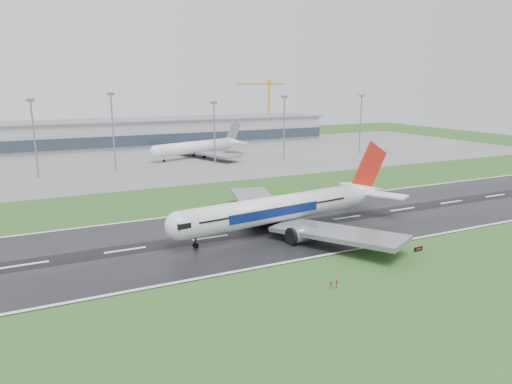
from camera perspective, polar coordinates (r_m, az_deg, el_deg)
ground at (r=120.09m, az=3.37°, el=-4.32°), size 520.00×520.00×0.00m
runway at (r=120.08m, az=3.37°, el=-4.30°), size 400.00×45.00×0.10m
apron at (r=234.68m, az=-11.61°, el=3.98°), size 400.00×130.00×0.08m
terminal at (r=291.91m, az=-14.61°, el=7.02°), size 240.00×36.00×15.00m
main_airliner at (r=115.98m, az=4.25°, el=0.10°), size 73.78×71.04×19.60m
parked_airliner at (r=236.32m, az=-7.18°, el=6.29°), size 72.44×69.99×16.97m
tower_crane at (r=337.94m, az=1.60°, el=10.29°), size 39.78×7.68×39.74m
runway_sign at (r=108.74m, az=19.32°, el=-6.64°), size 2.31×0.34×1.04m
floodmast_1 at (r=201.21m, az=-25.55°, el=5.75°), size 0.64×0.64×29.51m
floodmast_2 at (r=203.36m, az=-17.12°, el=6.81°), size 0.64×0.64×31.65m
floodmast_3 at (r=214.85m, az=-5.12°, el=7.06°), size 0.64×0.64×27.43m
floodmast_4 at (r=230.02m, az=3.47°, el=7.75°), size 0.64×0.64×29.63m
floodmast_5 at (r=255.77m, az=12.69°, el=8.00°), size 0.64×0.64×29.77m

